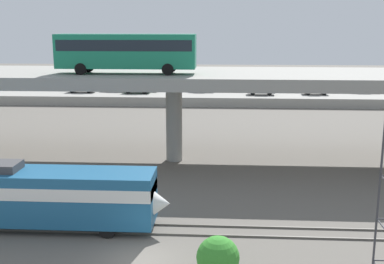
{
  "coord_description": "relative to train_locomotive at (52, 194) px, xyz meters",
  "views": [
    {
      "loc": [
        4.38,
        -24.14,
        12.52
      ],
      "look_at": [
        1.67,
        19.84,
        2.75
      ],
      "focal_mm": 45.81,
      "sensor_mm": 36.0,
      "label": 1
    }
  ],
  "objects": [
    {
      "name": "ground_plane",
      "position": [
        6.07,
        -4.0,
        -2.19
      ],
      "size": [
        260.0,
        260.0,
        0.0
      ],
      "primitive_type": "plane",
      "color": "#605B54"
    },
    {
      "name": "rail_strip_near",
      "position": [
        6.07,
        -0.71,
        -2.13
      ],
      "size": [
        110.0,
        0.12,
        0.12
      ],
      "primitive_type": "cube",
      "color": "#59544C",
      "rests_on": "ground_plane"
    },
    {
      "name": "rail_strip_far",
      "position": [
        6.07,
        0.71,
        -2.13
      ],
      "size": [
        110.0,
        0.12,
        0.12
      ],
      "primitive_type": "cube",
      "color": "#59544C",
      "rests_on": "ground_plane"
    },
    {
      "name": "train_locomotive",
      "position": [
        0.0,
        0.0,
        0.0
      ],
      "size": [
        15.21,
        3.04,
        4.18
      ],
      "color": "#1E5984",
      "rests_on": "ground_plane"
    },
    {
      "name": "highway_overpass",
      "position": [
        6.07,
        16.0,
        5.26
      ],
      "size": [
        96.0,
        11.55,
        8.25
      ],
      "color": "gray",
      "rests_on": "ground_plane"
    },
    {
      "name": "transit_bus_on_overpass",
      "position": [
        2.18,
        14.11,
        8.12
      ],
      "size": [
        12.0,
        2.68,
        3.4
      ],
      "color": "#197A56",
      "rests_on": "highway_overpass"
    },
    {
      "name": "pier_parking_lot",
      "position": [
        6.07,
        51.0,
        -1.47
      ],
      "size": [
        68.09,
        10.5,
        1.45
      ],
      "primitive_type": "cube",
      "color": "gray",
      "rests_on": "ground_plane"
    },
    {
      "name": "parked_car_0",
      "position": [
        -3.38,
        50.11,
        0.03
      ],
      "size": [
        4.32,
        1.83,
        1.5
      ],
      "color": "#0C4C26",
      "rests_on": "pier_parking_lot"
    },
    {
      "name": "parked_car_1",
      "position": [
        7.2,
        52.59,
        0.03
      ],
      "size": [
        4.05,
        1.95,
        1.5
      ],
      "color": "black",
      "rests_on": "pier_parking_lot"
    },
    {
      "name": "parked_car_2",
      "position": [
        33.69,
        53.16,
        0.03
      ],
      "size": [
        4.52,
        1.94,
        1.5
      ],
      "color": "#9E998C",
      "rests_on": "pier_parking_lot"
    },
    {
      "name": "parked_car_3",
      "position": [
        -2.37,
        52.68,
        0.04
      ],
      "size": [
        4.65,
        1.98,
        1.5
      ],
      "rotation": [
        0.0,
        0.0,
        3.14
      ],
      "color": "#B7B7BC",
      "rests_on": "pier_parking_lot"
    },
    {
      "name": "parked_car_4",
      "position": [
        25.26,
        50.43,
        0.03
      ],
      "size": [
        4.04,
        1.98,
        1.5
      ],
      "color": "#B7B7BC",
      "rests_on": "pier_parking_lot"
    },
    {
      "name": "parked_car_5",
      "position": [
        16.66,
        49.63,
        0.03
      ],
      "size": [
        4.28,
        1.94,
        1.5
      ],
      "rotation": [
        0.0,
        0.0,
        3.14
      ],
      "color": "#515459",
      "rests_on": "pier_parking_lot"
    },
    {
      "name": "parked_car_6",
      "position": [
        -12.53,
        50.57,
        0.03
      ],
      "size": [
        4.53,
        1.87,
        1.5
      ],
      "rotation": [
        0.0,
        0.0,
        3.14
      ],
      "color": "#515459",
      "rests_on": "pier_parking_lot"
    },
    {
      "name": "parked_car_7",
      "position": [
        -7.27,
        52.31,
        0.03
      ],
      "size": [
        4.44,
        1.84,
        1.5
      ],
      "rotation": [
        0.0,
        0.0,
        3.14
      ],
      "color": "silver",
      "rests_on": "pier_parking_lot"
    },
    {
      "name": "harbor_water",
      "position": [
        6.07,
        74.0,
        -2.19
      ],
      "size": [
        140.0,
        36.0,
        0.01
      ],
      "primitive_type": "cube",
      "color": "#385B7A",
      "rests_on": "ground_plane"
    },
    {
      "name": "shrub_right",
      "position": [
        10.37,
        -5.59,
        -1.1
      ],
      "size": [
        2.18,
        2.18,
        2.18
      ],
      "primitive_type": "sphere",
      "color": "#368B2D",
      "rests_on": "ground_plane"
    }
  ]
}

